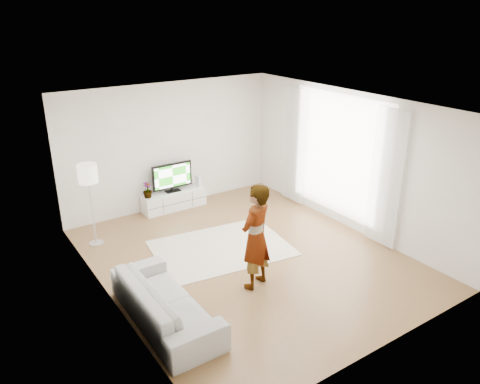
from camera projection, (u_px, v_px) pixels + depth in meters
floor at (247, 258)px, 8.56m from camera, size 6.00×6.00×0.00m
ceiling at (248, 105)px, 7.52m from camera, size 6.00×6.00×0.00m
wall_left at (105, 221)px, 6.74m from camera, size 0.02×6.00×2.80m
wall_right at (350, 161)px, 9.33m from camera, size 0.02×6.00×2.80m
wall_back at (170, 146)px, 10.35m from camera, size 5.00×0.02×2.80m
wall_front at (387, 259)px, 5.73m from camera, size 5.00×0.02×2.80m
window at (339, 155)px, 9.54m from camera, size 0.01×2.60×2.50m
curtain_near at (386, 179)px, 8.53m from camera, size 0.04×0.70×2.60m
curtain_far at (294, 146)px, 10.53m from camera, size 0.04×0.70×2.60m
media_console at (174, 200)px, 10.56m from camera, size 1.45×0.41×0.41m
television at (172, 176)px, 10.38m from camera, size 0.94×0.19×0.66m
game_console at (198, 181)px, 10.77m from camera, size 0.06×0.18×0.24m
potted_plant at (147, 190)px, 10.10m from camera, size 0.26×0.26×0.35m
rug at (221, 248)px, 8.88m from camera, size 2.71×2.12×0.01m
player at (256, 237)px, 7.38m from camera, size 0.75×0.63×1.76m
sofa at (165, 302)px, 6.73m from camera, size 0.87×2.21×0.64m
floor_lamp at (88, 177)px, 8.56m from camera, size 0.36×0.36×1.62m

